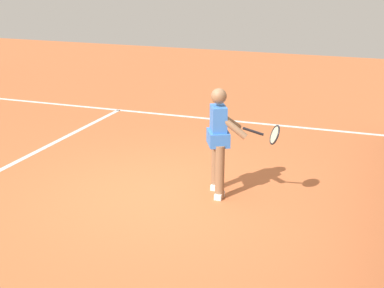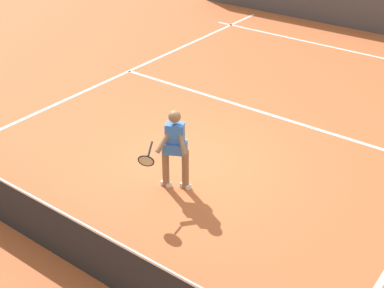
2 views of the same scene
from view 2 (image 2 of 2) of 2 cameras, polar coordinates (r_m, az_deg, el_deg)
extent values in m
plane|color=#C66638|center=(10.43, -0.36, -2.11)|extent=(27.03, 27.03, 0.00)
cube|color=#47474C|center=(18.54, 19.36, 13.89)|extent=(13.29, 0.24, 1.76)
cube|color=white|center=(16.79, 16.31, 9.61)|extent=(9.29, 0.10, 0.01)
cube|color=white|center=(12.49, 7.41, 3.44)|extent=(8.29, 0.10, 0.01)
cube|color=white|center=(13.04, -15.11, 3.80)|extent=(0.10, 18.79, 0.01)
cube|color=#232326|center=(8.26, -14.46, -9.19)|extent=(8.81, 0.02, 0.91)
cube|color=white|center=(7.98, -14.89, -6.54)|extent=(8.81, 0.02, 0.04)
cylinder|color=#8C6647|center=(9.53, -0.72, -2.75)|extent=(0.13, 0.13, 0.78)
cylinder|color=#8C6647|center=(9.59, -2.84, -2.55)|extent=(0.13, 0.13, 0.78)
cube|color=white|center=(9.72, -0.70, -4.48)|extent=(0.20, 0.10, 0.08)
cube|color=white|center=(9.78, -2.79, -4.27)|extent=(0.20, 0.10, 0.08)
cube|color=#3875D6|center=(9.22, -1.84, 0.75)|extent=(0.38, 0.32, 0.52)
cube|color=#3875D6|center=(9.32, -1.82, -0.32)|extent=(0.48, 0.43, 0.20)
sphere|color=#8C6647|center=(9.03, -1.88, 2.96)|extent=(0.22, 0.22, 0.22)
cylinder|color=#8C6647|center=(9.06, -1.10, 0.32)|extent=(0.43, 0.36, 0.37)
cylinder|color=#8C6647|center=(9.11, -2.95, 0.48)|extent=(0.11, 0.48, 0.37)
cylinder|color=black|center=(8.95, -4.50, -0.49)|extent=(0.17, 0.28, 0.14)
torus|color=black|center=(8.73, -4.95, -1.82)|extent=(0.31, 0.24, 0.28)
cylinder|color=beige|center=(8.73, -4.95, -1.82)|extent=(0.25, 0.19, 0.23)
camera|label=1|loc=(13.32, -36.79, 14.43)|focal=54.73mm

